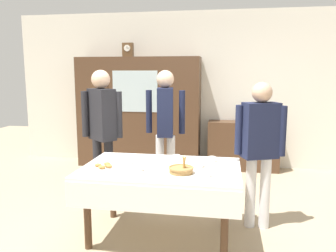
{
  "coord_description": "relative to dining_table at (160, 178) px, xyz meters",
  "views": [
    {
      "loc": [
        0.63,
        -3.42,
        1.68
      ],
      "look_at": [
        0.0,
        0.2,
        1.08
      ],
      "focal_mm": 36.47,
      "sensor_mm": 36.0,
      "label": 1
    }
  ],
  "objects": [
    {
      "name": "back_wall",
      "position": [
        0.0,
        2.88,
        0.72
      ],
      "size": [
        6.4,
        0.1,
        2.7
      ],
      "primitive_type": "cube",
      "color": "silver",
      "rests_on": "ground"
    },
    {
      "name": "dining_table",
      "position": [
        0.0,
        0.0,
        0.0
      ],
      "size": [
        1.56,
        1.01,
        0.73
      ],
      "color": "#4C3321",
      "rests_on": "ground"
    },
    {
      "name": "bread_basket",
      "position": [
        0.22,
        -0.13,
        0.14
      ],
      "size": [
        0.24,
        0.24,
        0.16
      ],
      "color": "#9E7542",
      "rests_on": "dining_table"
    },
    {
      "name": "tea_cup_near_right",
      "position": [
        0.38,
        0.07,
        0.13
      ],
      "size": [
        0.13,
        0.13,
        0.06
      ],
      "color": "white",
      "rests_on": "dining_table"
    },
    {
      "name": "spoon_far_left",
      "position": [
        -0.29,
        0.36,
        0.11
      ],
      "size": [
        0.12,
        0.02,
        0.01
      ],
      "color": "silver",
      "rests_on": "dining_table"
    },
    {
      "name": "spoon_near_left",
      "position": [
        -0.47,
        0.36,
        0.11
      ],
      "size": [
        0.12,
        0.02,
        0.01
      ],
      "color": "silver",
      "rests_on": "dining_table"
    },
    {
      "name": "wall_cabinet",
      "position": [
        -0.9,
        2.59,
        0.33
      ],
      "size": [
        2.14,
        0.46,
        1.91
      ],
      "color": "#4C3321",
      "rests_on": "ground"
    },
    {
      "name": "ground_plane",
      "position": [
        0.0,
        0.23,
        -0.63
      ],
      "size": [
        12.0,
        12.0,
        0.0
      ],
      "primitive_type": "plane",
      "color": "tan",
      "rests_on": "ground"
    },
    {
      "name": "person_beside_shelf",
      "position": [
        -0.88,
        0.76,
        0.4
      ],
      "size": [
        0.52,
        0.38,
        1.69
      ],
      "color": "#232328",
      "rests_on": "ground"
    },
    {
      "name": "tea_cup_front_edge",
      "position": [
        -0.35,
        0.07,
        0.13
      ],
      "size": [
        0.13,
        0.13,
        0.06
      ],
      "color": "white",
      "rests_on": "dining_table"
    },
    {
      "name": "tea_cup_near_left",
      "position": [
        0.12,
        0.3,
        0.13
      ],
      "size": [
        0.13,
        0.13,
        0.06
      ],
      "color": "white",
      "rests_on": "dining_table"
    },
    {
      "name": "book_stack",
      "position": [
        0.92,
        2.64,
        0.26
      ],
      "size": [
        0.19,
        0.23,
        0.13
      ],
      "color": "#99332D",
      "rests_on": "bookshelf_low"
    },
    {
      "name": "tea_cup_far_left",
      "position": [
        0.46,
        -0.23,
        0.13
      ],
      "size": [
        0.13,
        0.13,
        0.06
      ],
      "color": "white",
      "rests_on": "dining_table"
    },
    {
      "name": "tea_cup_mid_left",
      "position": [
        0.49,
        0.29,
        0.13
      ],
      "size": [
        0.13,
        0.13,
        0.06
      ],
      "color": "white",
      "rests_on": "dining_table"
    },
    {
      "name": "person_behind_table_left",
      "position": [
        0.98,
        0.42,
        0.32
      ],
      "size": [
        0.52,
        0.32,
        1.57
      ],
      "color": "silver",
      "rests_on": "ground"
    },
    {
      "name": "tea_cup_mid_right",
      "position": [
        -0.18,
        -0.15,
        0.13
      ],
      "size": [
        0.13,
        0.13,
        0.06
      ],
      "color": "white",
      "rests_on": "dining_table"
    },
    {
      "name": "bookshelf_low",
      "position": [
        0.92,
        2.64,
        -0.22
      ],
      "size": [
        1.19,
        0.35,
        0.83
      ],
      "color": "#4C3321",
      "rests_on": "ground"
    },
    {
      "name": "spoon_near_right",
      "position": [
        0.06,
        -0.26,
        0.11
      ],
      "size": [
        0.12,
        0.02,
        0.01
      ],
      "color": "silver",
      "rests_on": "dining_table"
    },
    {
      "name": "pastry_plate",
      "position": [
        -0.54,
        -0.11,
        0.12
      ],
      "size": [
        0.28,
        0.28,
        0.05
      ],
      "color": "white",
      "rests_on": "dining_table"
    },
    {
      "name": "person_behind_table_right",
      "position": [
        -0.16,
        1.17,
        0.4
      ],
      "size": [
        0.52,
        0.38,
        1.69
      ],
      "color": "silver",
      "rests_on": "ground"
    },
    {
      "name": "mantel_clock",
      "position": [
        -1.08,
        2.59,
        1.4
      ],
      "size": [
        0.18,
        0.11,
        0.24
      ],
      "color": "brown",
      "rests_on": "wall_cabinet"
    }
  ]
}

